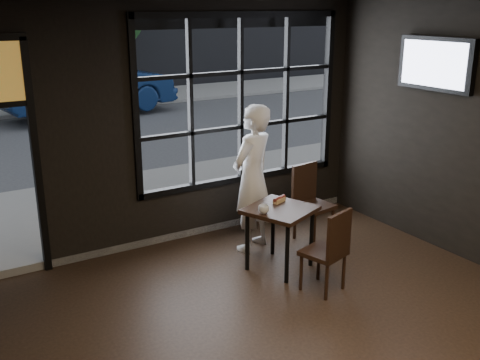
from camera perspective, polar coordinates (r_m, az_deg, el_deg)
window_frame at (r=7.59m, az=0.06°, el=8.15°), size 3.06×0.12×2.28m
cafe_table at (r=6.69m, az=4.05°, el=-5.88°), size 0.92×0.92×0.77m
chair_near at (r=6.20m, az=8.48°, el=-7.02°), size 0.51×0.51×0.95m
chair_window at (r=7.48m, az=7.57°, el=-2.39°), size 0.50×0.50×1.01m
man at (r=7.03m, az=1.26°, el=0.16°), size 0.81×0.69×1.88m
hotdog at (r=6.72m, az=4.01°, el=-2.02°), size 0.22×0.14×0.06m
cup at (r=6.35m, az=2.43°, el=-3.00°), size 0.17×0.17×0.10m
tv at (r=7.35m, az=19.28°, el=11.08°), size 0.12×1.10×0.64m
navy_car at (r=16.42m, az=-15.10°, el=9.34°), size 4.96×2.27×1.58m
tree_right at (r=19.01m, az=-13.22°, el=16.20°), size 2.31×2.31×3.93m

